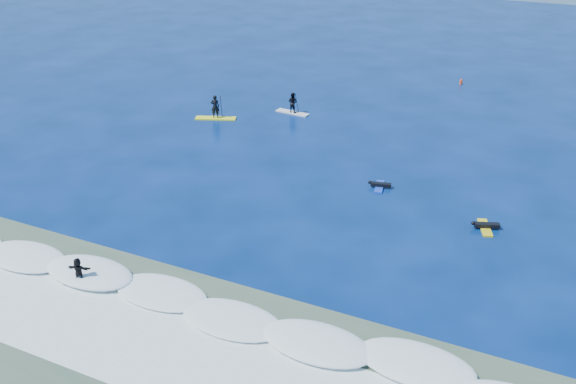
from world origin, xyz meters
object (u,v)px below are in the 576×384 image
at_px(prone_paddler_near, 485,226).
at_px(prone_paddler_far, 380,186).
at_px(sup_paddler_left, 215,110).
at_px(sup_paddler_center, 293,104).
at_px(wave_surfer, 79,272).
at_px(marker_buoy, 461,82).

relative_size(prone_paddler_near, prone_paddler_far, 1.07).
distance_m(sup_paddler_left, prone_paddler_near, 24.53).
distance_m(sup_paddler_center, prone_paddler_near, 22.02).
relative_size(wave_surfer, marker_buoy, 3.11).
height_order(prone_paddler_near, marker_buoy, marker_buoy).
relative_size(prone_paddler_far, wave_surfer, 1.00).
distance_m(wave_surfer, marker_buoy, 42.07).
bearing_deg(wave_surfer, prone_paddler_near, 24.10).
distance_m(sup_paddler_center, prone_paddler_far, 15.10).
bearing_deg(sup_paddler_center, wave_surfer, -80.50).
bearing_deg(prone_paddler_near, wave_surfer, 110.08).
bearing_deg(prone_paddler_far, sup_paddler_center, 33.37).
xyz_separation_m(sup_paddler_left, marker_buoy, (15.73, 18.14, -0.45)).
bearing_deg(sup_paddler_center, marker_buoy, 59.20).
bearing_deg(marker_buoy, prone_paddler_far, -89.60).
height_order(wave_surfer, marker_buoy, wave_surfer).
bearing_deg(wave_surfer, sup_paddler_left, 89.50).
height_order(prone_paddler_near, prone_paddler_far, prone_paddler_near).
distance_m(sup_paddler_center, marker_buoy, 17.84).
height_order(sup_paddler_center, prone_paddler_far, sup_paddler_center).
distance_m(sup_paddler_left, prone_paddler_far, 17.19).
height_order(sup_paddler_center, wave_surfer, sup_paddler_center).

